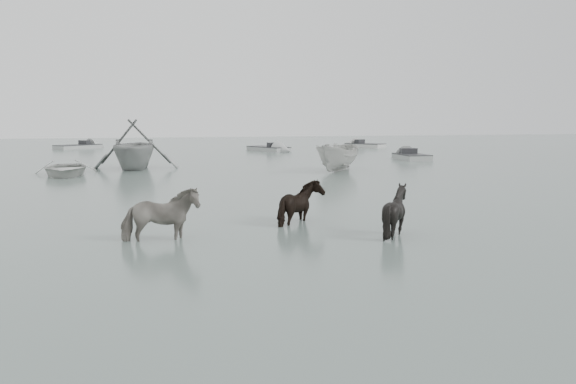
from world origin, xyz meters
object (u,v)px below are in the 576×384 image
Objects in this scene: pony_dark at (302,196)px; rowboat_lead at (65,167)px; pony_black at (396,206)px; pony_pinto at (160,209)px.

pony_dark reaches higher than rowboat_lead.
rowboat_lead is at bearing 20.26° from pony_black.
pony_dark is (3.74, 1.35, -0.03)m from pony_pinto.
pony_pinto is 1.23× the size of pony_black.
pony_dark is at bearing -65.61° from rowboat_lead.
pony_pinto reaches higher than rowboat_lead.
pony_dark is 16.93m from rowboat_lead.
pony_pinto reaches higher than pony_black.
pony_black is at bearing -63.89° from rowboat_lead.
pony_dark is 0.34× the size of rowboat_lead.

